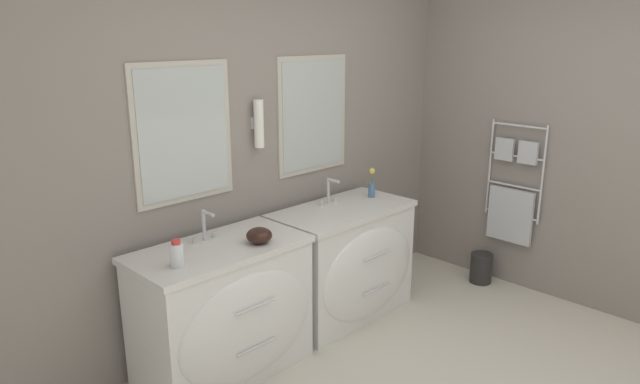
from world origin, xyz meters
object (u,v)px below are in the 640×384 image
(vanity_left, at_px, (226,311))
(flower_vase, at_px, (372,185))
(amenity_bowl, at_px, (259,235))
(vanity_right, at_px, (346,261))
(waste_bin, at_px, (481,267))
(toiletry_bottle, at_px, (177,254))

(vanity_left, bearing_deg, flower_vase, 2.49)
(vanity_left, height_order, amenity_bowl, amenity_bowl)
(flower_vase, bearing_deg, vanity_right, -169.95)
(vanity_right, xyz_separation_m, waste_bin, (1.25, -0.44, -0.30))
(waste_bin, bearing_deg, toiletry_bottle, 171.89)
(flower_vase, bearing_deg, toiletry_bottle, -176.17)
(vanity_left, distance_m, flower_vase, 1.54)
(vanity_left, distance_m, vanity_right, 1.10)
(vanity_right, height_order, flower_vase, flower_vase)
(toiletry_bottle, distance_m, flower_vase, 1.80)
(toiletry_bottle, height_order, waste_bin, toiletry_bottle)
(toiletry_bottle, relative_size, flower_vase, 0.67)
(toiletry_bottle, bearing_deg, flower_vase, 3.83)
(vanity_left, height_order, vanity_right, same)
(vanity_left, bearing_deg, vanity_right, 0.00)
(amenity_bowl, bearing_deg, vanity_right, 5.88)
(toiletry_bottle, bearing_deg, amenity_bowl, -3.63)
(waste_bin, bearing_deg, vanity_right, 160.60)
(flower_vase, xyz_separation_m, waste_bin, (0.89, -0.50, -0.80))
(amenity_bowl, bearing_deg, vanity_left, 156.30)
(vanity_right, height_order, waste_bin, vanity_right)
(vanity_right, relative_size, amenity_bowl, 6.76)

